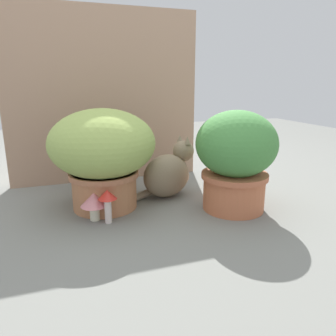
% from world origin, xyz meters
% --- Properties ---
extents(ground_plane, '(6.00, 6.00, 0.00)m').
position_xyz_m(ground_plane, '(0.00, 0.00, 0.00)').
color(ground_plane, slate).
extents(cardboard_backdrop, '(1.10, 0.03, 0.98)m').
position_xyz_m(cardboard_backdrop, '(-0.03, 0.58, 0.49)').
color(cardboard_backdrop, tan).
rests_on(cardboard_backdrop, ground).
extents(grass_planter, '(0.48, 0.48, 0.46)m').
position_xyz_m(grass_planter, '(-0.12, 0.13, 0.27)').
color(grass_planter, '#B2724B').
rests_on(grass_planter, ground).
extents(leafy_planter, '(0.36, 0.36, 0.46)m').
position_xyz_m(leafy_planter, '(0.44, -0.09, 0.25)').
color(leafy_planter, '#BF6945').
rests_on(leafy_planter, ground).
extents(cat, '(0.39, 0.24, 0.32)m').
position_xyz_m(cat, '(0.22, 0.18, 0.12)').
color(cat, '#847259').
rests_on(cat, ground).
extents(mushroom_ornament_pink, '(0.12, 0.12, 0.12)m').
position_xyz_m(mushroom_ornament_pink, '(-0.18, -0.01, 0.09)').
color(mushroom_ornament_pink, '#EDE9C8').
rests_on(mushroom_ornament_pink, ground).
extents(mushroom_ornament_red, '(0.08, 0.08, 0.15)m').
position_xyz_m(mushroom_ornament_red, '(-0.13, -0.06, 0.11)').
color(mushroom_ornament_red, silver).
rests_on(mushroom_ornament_red, ground).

